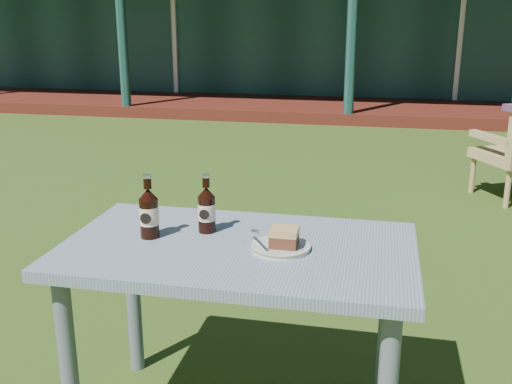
% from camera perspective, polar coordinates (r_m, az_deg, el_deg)
% --- Properties ---
extents(ground, '(80.00, 80.00, 0.00)m').
position_cam_1_polar(ground, '(3.78, 4.12, -6.38)').
color(ground, '#334916').
extents(pavilion, '(15.80, 8.30, 3.45)m').
position_cam_1_polar(pavilion, '(12.85, 10.39, 17.00)').
color(pavilion, '#173D36').
rests_on(pavilion, ground).
extents(cafe_table, '(1.20, 0.70, 0.72)m').
position_cam_1_polar(cafe_table, '(2.09, -1.72, -7.62)').
color(cafe_table, slate).
rests_on(cafe_table, ground).
extents(plate, '(0.20, 0.20, 0.01)m').
position_cam_1_polar(plate, '(2.01, 2.33, -5.23)').
color(plate, silver).
rests_on(plate, cafe_table).
extents(cake_slice, '(0.09, 0.09, 0.06)m').
position_cam_1_polar(cake_slice, '(1.99, 2.69, -4.29)').
color(cake_slice, '#4F2919').
rests_on(cake_slice, plate).
extents(fork, '(0.08, 0.13, 0.00)m').
position_cam_1_polar(fork, '(2.01, 0.45, -4.99)').
color(fork, silver).
rests_on(fork, plate).
extents(cola_bottle_near, '(0.06, 0.07, 0.21)m').
position_cam_1_polar(cola_bottle_near, '(2.15, -4.73, -1.64)').
color(cola_bottle_near, black).
rests_on(cola_bottle_near, cafe_table).
extents(cola_bottle_far, '(0.07, 0.07, 0.23)m').
position_cam_1_polar(cola_bottle_far, '(2.12, -10.16, -1.94)').
color(cola_bottle_far, black).
rests_on(cola_bottle_far, cafe_table).
extents(bottle_cap, '(0.03, 0.03, 0.01)m').
position_cam_1_polar(bottle_cap, '(2.16, -0.16, -3.78)').
color(bottle_cap, silver).
rests_on(bottle_cap, cafe_table).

